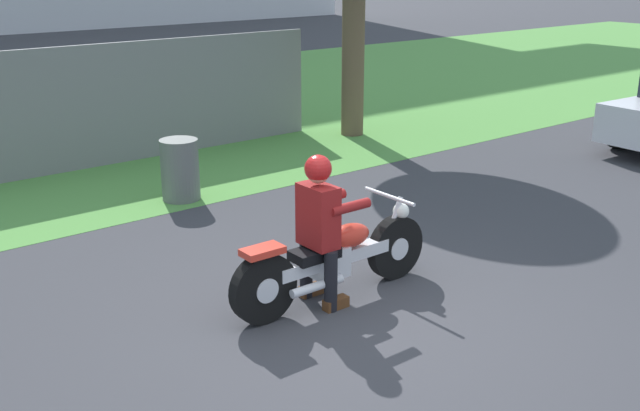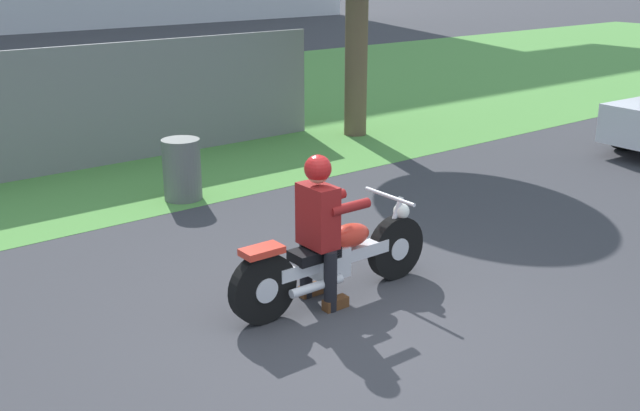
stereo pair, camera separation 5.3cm
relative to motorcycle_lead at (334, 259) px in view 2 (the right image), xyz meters
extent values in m
plane|color=#38383D|center=(-0.29, -0.74, -0.39)|extent=(120.00, 120.00, 0.00)
cube|color=#549342|center=(-0.29, 9.11, -0.38)|extent=(60.00, 12.00, 0.01)
cylinder|color=black|center=(0.76, -0.01, -0.07)|extent=(0.63, 0.13, 0.63)
cylinder|color=silver|center=(0.76, -0.01, -0.07)|extent=(0.22, 0.14, 0.22)
cylinder|color=black|center=(-0.78, 0.01, -0.07)|extent=(0.63, 0.13, 0.63)
cylinder|color=silver|center=(-0.78, 0.01, -0.07)|extent=(0.22, 0.14, 0.22)
cube|color=silver|center=(-0.01, 0.00, 0.01)|extent=(1.24, 0.16, 0.12)
cube|color=silver|center=(-0.06, 0.00, -0.01)|extent=(0.32, 0.24, 0.28)
ellipsoid|color=red|center=(0.17, 0.00, 0.19)|extent=(0.44, 0.25, 0.22)
cube|color=black|center=(-0.23, 0.01, 0.11)|extent=(0.44, 0.25, 0.10)
cube|color=red|center=(-0.78, 0.01, 0.27)|extent=(0.36, 0.20, 0.06)
cylinder|color=silver|center=(0.71, -0.01, 0.18)|extent=(0.25, 0.05, 0.53)
cylinder|color=silver|center=(0.66, -0.01, 0.47)|extent=(0.04, 0.66, 0.04)
sphere|color=white|center=(0.82, -0.01, 0.29)|extent=(0.16, 0.16, 0.16)
cylinder|color=silver|center=(-0.31, -0.13, -0.13)|extent=(0.55, 0.09, 0.08)
cylinder|color=black|center=(-0.18, 0.18, -0.10)|extent=(0.12, 0.12, 0.56)
cube|color=#593319|center=(-0.12, 0.18, -0.34)|extent=(0.24, 0.10, 0.10)
cylinder|color=black|center=(-0.19, -0.18, -0.10)|extent=(0.12, 0.12, 0.56)
cube|color=#593319|center=(-0.13, -0.18, -0.34)|extent=(0.24, 0.10, 0.10)
cube|color=maroon|center=(-0.19, 0.00, 0.46)|extent=(0.22, 0.38, 0.56)
cylinder|color=maroon|center=(0.04, 0.17, 0.54)|extent=(0.42, 0.10, 0.09)
cylinder|color=maroon|center=(0.03, -0.17, 0.54)|extent=(0.42, 0.10, 0.09)
sphere|color=#D8A884|center=(-0.19, 0.00, 0.86)|extent=(0.20, 0.20, 0.20)
sphere|color=#B21919|center=(-0.19, 0.00, 0.89)|extent=(0.24, 0.24, 0.24)
cylinder|color=brown|center=(4.52, 4.93, 1.08)|extent=(0.39, 0.39, 2.94)
cylinder|color=#595E5B|center=(0.35, 3.51, 0.01)|extent=(0.49, 0.49, 0.79)
cylinder|color=black|center=(7.26, 1.40, -0.07)|extent=(0.65, 0.23, 0.64)
cube|color=slate|center=(0.48, 5.72, 0.51)|extent=(7.00, 0.06, 1.80)
camera|label=1|loc=(-4.06, -4.84, 2.63)|focal=42.15mm
camera|label=2|loc=(-4.02, -4.87, 2.63)|focal=42.15mm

